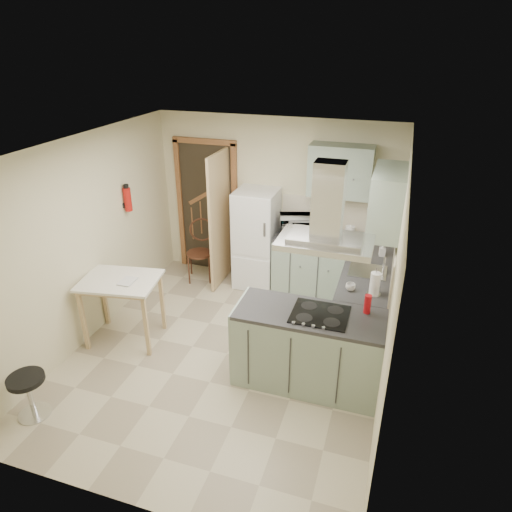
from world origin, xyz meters
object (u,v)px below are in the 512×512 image
(fridge, at_px, (256,239))
(peninsula, at_px, (308,348))
(bentwood_chair, at_px, (199,253))
(extractor_hood, at_px, (325,242))
(microwave, at_px, (298,225))
(drop_leaf_table, at_px, (124,310))
(stool, at_px, (30,396))

(fridge, height_order, peninsula, fridge)
(peninsula, distance_m, bentwood_chair, 2.80)
(peninsula, xyz_separation_m, extractor_hood, (0.10, 0.00, 1.27))
(fridge, height_order, microwave, fridge)
(peninsula, height_order, microwave, microwave)
(fridge, distance_m, extractor_hood, 2.57)
(drop_leaf_table, relative_size, microwave, 1.74)
(bentwood_chair, bearing_deg, drop_leaf_table, -117.41)
(drop_leaf_table, distance_m, stool, 1.46)
(peninsula, xyz_separation_m, stool, (-2.54, -1.34, -0.21))
(fridge, distance_m, microwave, 0.69)
(drop_leaf_table, relative_size, stool, 1.89)
(peninsula, relative_size, drop_leaf_table, 1.70)
(extractor_hood, xyz_separation_m, microwave, (-0.70, 1.97, -0.67))
(microwave, bearing_deg, peninsula, -90.90)
(bentwood_chair, xyz_separation_m, microwave, (1.52, 0.14, 0.60))
(microwave, bearing_deg, bentwood_chair, 167.65)
(fridge, relative_size, stool, 3.11)
(fridge, height_order, extractor_hood, extractor_hood)
(drop_leaf_table, bearing_deg, bentwood_chair, 73.10)
(peninsula, bearing_deg, bentwood_chair, 139.04)
(extractor_hood, bearing_deg, stool, -153.11)
(stool, bearing_deg, peninsula, 27.80)
(bentwood_chair, distance_m, stool, 3.21)
(peninsula, bearing_deg, stool, -152.20)
(stool, xyz_separation_m, microwave, (1.95, 3.32, 0.80))
(peninsula, height_order, stool, peninsula)
(extractor_hood, distance_m, microwave, 2.20)
(bentwood_chair, bearing_deg, extractor_hood, -59.28)
(drop_leaf_table, bearing_deg, extractor_hood, -11.28)
(bentwood_chair, height_order, stool, bentwood_chair)
(bentwood_chair, bearing_deg, peninsula, -60.59)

